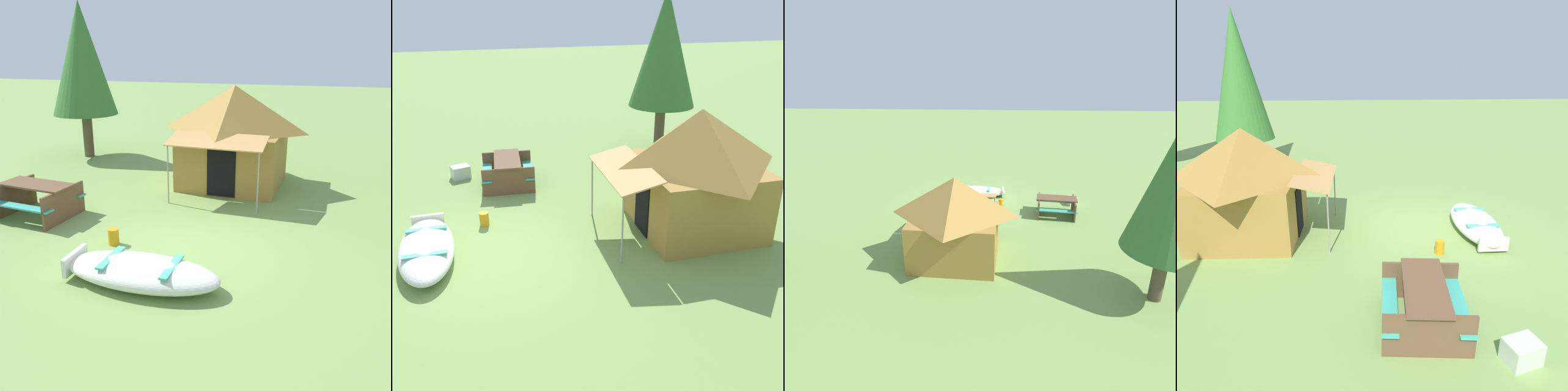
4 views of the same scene
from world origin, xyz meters
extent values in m
plane|color=#7C9F51|center=(0.00, 0.00, 0.00)|extent=(80.00, 80.00, 0.00)
ellipsoid|color=silver|center=(-0.19, -1.46, 0.22)|extent=(2.73, 1.13, 0.44)
ellipsoid|color=#4E4E48|center=(-0.19, -1.46, 0.26)|extent=(2.52, 1.00, 0.16)
cube|color=#4DB59B|center=(0.35, -1.47, 0.40)|extent=(0.14, 0.85, 0.04)
cube|color=#4DB59B|center=(-0.74, -1.46, 0.40)|extent=(0.14, 0.85, 0.04)
cube|color=silver|center=(-1.45, -1.46, 0.24)|extent=(0.08, 0.71, 0.34)
cube|color=#A67A37|center=(0.07, 4.49, 0.78)|extent=(2.79, 2.62, 1.56)
pyramid|color=#A67A37|center=(0.07, 4.49, 2.18)|extent=(3.01, 2.83, 1.24)
cube|color=black|center=(0.03, 3.22, 0.65)|extent=(0.76, 0.06, 1.25)
cube|color=tan|center=(0.01, 2.76, 1.61)|extent=(2.46, 1.01, 0.23)
cylinder|color=gray|center=(1.13, 2.32, 0.74)|extent=(0.04, 0.04, 1.48)
cylinder|color=gray|center=(-1.14, 2.40, 0.74)|extent=(0.04, 0.04, 1.48)
cube|color=brown|center=(-3.73, 0.69, 0.78)|extent=(1.73, 0.88, 0.04)
cube|color=#3CB29C|center=(-3.79, 0.12, 0.43)|extent=(1.69, 0.42, 0.04)
cube|color=#3CB29C|center=(-3.67, 1.27, 0.43)|extent=(1.69, 0.42, 0.04)
cube|color=brown|center=(-4.46, 0.77, 0.38)|extent=(0.20, 1.42, 0.76)
cube|color=brown|center=(-3.00, 0.62, 0.38)|extent=(0.20, 1.42, 0.76)
cube|color=silver|center=(-4.66, -0.60, 0.18)|extent=(0.51, 0.60, 0.37)
cylinder|color=orange|center=(-1.35, -0.20, 0.17)|extent=(0.29, 0.29, 0.33)
cylinder|color=brown|center=(-5.64, 6.30, 0.76)|extent=(0.35, 0.35, 1.53)
cone|color=#356F30|center=(-5.64, 6.30, 3.39)|extent=(2.24, 2.24, 3.73)
camera|label=1|loc=(2.53, -7.31, 3.76)|focal=39.67mm
camera|label=2|loc=(8.45, -0.61, 5.00)|focal=41.43mm
camera|label=3|loc=(-1.41, 14.34, 5.89)|focal=31.15mm
camera|label=4|loc=(-8.60, 1.91, 4.17)|focal=32.30mm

